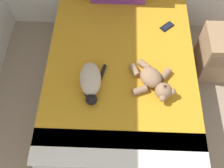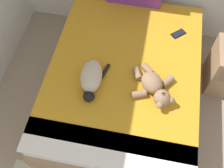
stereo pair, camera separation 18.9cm
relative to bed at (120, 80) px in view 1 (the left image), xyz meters
The scene contains 5 objects.
bed is the anchor object (origin of this frame).
cat 0.48m from the bed, 139.53° to the right, with size 0.25×0.43×0.15m.
teddy_bear 0.49m from the bed, 34.95° to the right, with size 0.40×0.46×0.16m.
cell_phone 0.74m from the bed, 47.21° to the left, with size 0.16×0.15×0.01m.
nightstand 1.14m from the bed, 18.40° to the left, with size 0.44×0.45×0.56m.
Camera 1 is at (1.36, 1.57, 2.59)m, focal length 42.94 mm.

